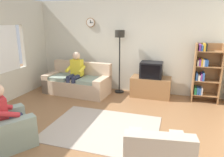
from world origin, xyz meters
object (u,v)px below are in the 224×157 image
object	(u,v)px
armchair_near_window	(3,130)
couch	(78,83)
floor_lamp	(120,44)
person_on_couch	(75,71)
tv	(151,70)
tv_stand	(151,87)
bookshelf	(205,72)
person_in_left_armchair	(6,112)

from	to	relation	value
armchair_near_window	couch	bearing A→B (deg)	90.34
floor_lamp	person_on_couch	xyz separation A→B (m)	(-1.18, -0.54, -0.75)
tv	armchair_near_window	distance (m)	3.90
couch	tv_stand	xyz separation A→B (m)	(2.13, 0.33, -0.03)
bookshelf	person_in_left_armchair	size ratio (longest dim) A/B	1.40
person_on_couch	person_in_left_armchair	world-z (taller)	person_on_couch
tv	person_on_couch	world-z (taller)	person_on_couch
armchair_near_window	person_in_left_armchair	bearing A→B (deg)	57.09
bookshelf	floor_lamp	distance (m)	2.43
couch	tv	bearing A→B (deg)	8.18
couch	tv	xyz separation A→B (m)	(2.13, 0.31, 0.47)
bookshelf	tv	bearing A→B (deg)	-176.04
floor_lamp	armchair_near_window	size ratio (longest dim) A/B	1.58
tv_stand	tv	bearing A→B (deg)	-90.00
couch	floor_lamp	size ratio (longest dim) A/B	1.06
floor_lamp	person_on_couch	bearing A→B (deg)	-155.43
couch	tv_stand	distance (m)	2.16
floor_lamp	tv	bearing A→B (deg)	-7.38
tv_stand	bookshelf	bearing A→B (deg)	2.95
bookshelf	person_in_left_armchair	distance (m)	4.75
person_on_couch	couch	bearing A→B (deg)	89.10
couch	person_on_couch	bearing A→B (deg)	-90.90
bookshelf	person_in_left_armchair	bearing A→B (deg)	-136.60
armchair_near_window	person_on_couch	xyz separation A→B (m)	(-0.02, 2.83, 0.41)
couch	person_in_left_armchair	distance (m)	2.88
bookshelf	armchair_near_window	bearing A→B (deg)	-136.35
tv	person_in_left_armchair	xyz separation A→B (m)	(-2.07, -3.17, -0.18)
couch	bookshelf	size ratio (longest dim) A/B	1.25
couch	person_on_couch	distance (m)	0.40
couch	armchair_near_window	distance (m)	2.94
person_on_couch	floor_lamp	bearing A→B (deg)	24.57
person_on_couch	person_in_left_armchair	size ratio (longest dim) A/B	1.11
bookshelf	person_on_couch	size ratio (longest dim) A/B	1.26
couch	armchair_near_window	world-z (taller)	same
couch	floor_lamp	world-z (taller)	floor_lamp
tv_stand	couch	bearing A→B (deg)	-171.18
floor_lamp	person_on_couch	world-z (taller)	floor_lamp
tv	person_in_left_armchair	size ratio (longest dim) A/B	0.54
floor_lamp	person_in_left_armchair	world-z (taller)	floor_lamp
tv_stand	armchair_near_window	world-z (taller)	armchair_near_window
floor_lamp	armchair_near_window	distance (m)	3.75
tv	armchair_near_window	world-z (taller)	tv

